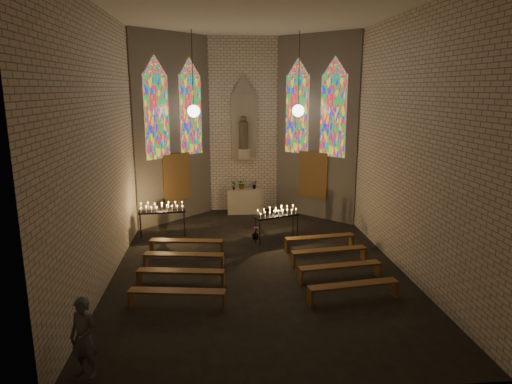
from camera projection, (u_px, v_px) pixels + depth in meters
floor at (256, 262)px, 13.46m from camera, size 12.00×12.00×0.00m
room at (248, 126)px, 15.91m from camera, size 8.22×12.43×7.00m
altar at (245, 201)px, 18.65m from camera, size 1.40×0.60×1.00m
flower_vase_left at (234, 185)px, 18.36m from camera, size 0.21×0.16×0.35m
flower_vase_center at (242, 184)px, 18.54m from camera, size 0.48×0.45×0.43m
flower_vase_right at (255, 185)px, 18.54m from camera, size 0.22×0.19×0.35m
aisle_flower_pot at (255, 233)px, 15.44m from camera, size 0.29×0.29×0.44m
votive_stand_left at (162, 209)px, 15.48m from camera, size 1.60×0.54×1.15m
votive_stand_right at (277, 214)px, 15.04m from camera, size 1.55×0.90×1.12m
pew_left_0 at (186, 242)px, 14.07m from camera, size 2.27×0.63×0.43m
pew_right_0 at (320, 239)px, 14.43m from camera, size 2.27×0.63×0.43m
pew_left_1 at (184, 256)px, 12.91m from camera, size 2.27×0.63×0.43m
pew_right_1 at (329, 252)px, 13.27m from camera, size 2.27×0.63×0.43m
pew_left_2 at (181, 273)px, 11.74m from camera, size 2.27×0.63×0.43m
pew_right_2 at (340, 268)px, 12.10m from camera, size 2.27×0.63×0.43m
pew_left_3 at (177, 293)px, 10.58m from camera, size 2.27×0.63×0.43m
pew_right_3 at (353, 287)px, 10.94m from camera, size 2.27×0.63×0.43m
visitor at (84, 338)px, 7.98m from camera, size 0.64×0.54×1.48m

